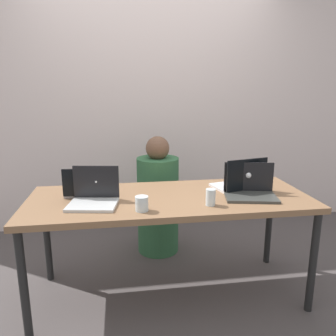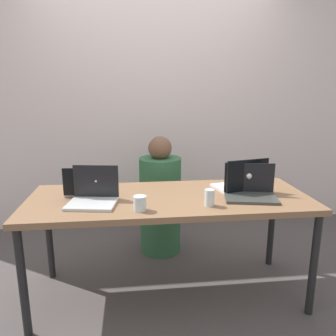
# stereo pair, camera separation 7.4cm
# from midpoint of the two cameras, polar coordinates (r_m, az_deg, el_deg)

# --- Properties ---
(ground_plane) EXTENTS (12.00, 12.00, 0.00)m
(ground_plane) POSITION_cam_midpoint_polar(r_m,az_deg,el_deg) (2.56, -0.63, -20.96)
(ground_plane) COLOR #4D4645
(back_wall) EXTENTS (4.92, 0.10, 2.69)m
(back_wall) POSITION_cam_midpoint_polar(r_m,az_deg,el_deg) (3.47, -3.85, 11.83)
(back_wall) COLOR silver
(back_wall) RESTS_ON ground
(desk) EXTENTS (1.89, 0.74, 0.74)m
(desk) POSITION_cam_midpoint_polar(r_m,az_deg,el_deg) (2.24, -0.67, -6.45)
(desk) COLOR brown
(desk) RESTS_ON ground
(person_at_center) EXTENTS (0.40, 0.40, 1.06)m
(person_at_center) POSITION_cam_midpoint_polar(r_m,az_deg,el_deg) (2.96, -2.50, -5.83)
(person_at_center) COLOR #32663F
(person_at_center) RESTS_ON ground
(laptop_back_left) EXTENTS (0.32, 0.24, 0.20)m
(laptop_back_left) POSITION_cam_midpoint_polar(r_m,az_deg,el_deg) (2.31, -14.67, -3.53)
(laptop_back_left) COLOR #B5B2B7
(laptop_back_left) RESTS_ON desk
(laptop_front_right) EXTENTS (0.37, 0.29, 0.22)m
(laptop_front_right) POSITION_cam_midpoint_polar(r_m,az_deg,el_deg) (2.27, 13.18, -3.70)
(laptop_front_right) COLOR #3B3C39
(laptop_front_right) RESTS_ON desk
(laptop_back_right) EXTENTS (0.37, 0.32, 0.24)m
(laptop_back_right) POSITION_cam_midpoint_polar(r_m,az_deg,el_deg) (2.41, 11.55, -2.47)
(laptop_back_right) COLOR silver
(laptop_back_right) RESTS_ON desk
(laptop_front_left) EXTENTS (0.33, 0.29, 0.23)m
(laptop_front_left) POSITION_cam_midpoint_polar(r_m,az_deg,el_deg) (2.13, -13.76, -4.83)
(laptop_front_left) COLOR silver
(laptop_front_left) RESTS_ON desk
(water_glass_left) EXTENTS (0.08, 0.08, 0.09)m
(water_glass_left) POSITION_cam_midpoint_polar(r_m,az_deg,el_deg) (1.97, -5.68, -6.36)
(water_glass_left) COLOR silver
(water_glass_left) RESTS_ON desk
(water_glass_right) EXTENTS (0.06, 0.06, 0.10)m
(water_glass_right) POSITION_cam_midpoint_polar(r_m,az_deg,el_deg) (2.06, 6.40, -5.27)
(water_glass_right) COLOR silver
(water_glass_right) RESTS_ON desk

